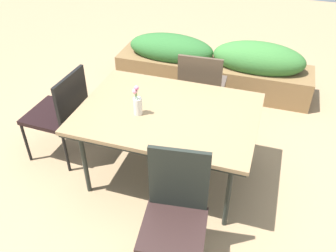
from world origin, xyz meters
name	(u,v)px	position (x,y,z in m)	size (l,w,h in m)	color
ground_plane	(175,181)	(0.00, 0.00, 0.00)	(12.00, 12.00, 0.00)	#9E7F5B
dining_table	(168,116)	(-0.09, 0.06, 0.68)	(1.48, 1.07, 0.73)	#8C704C
chair_far_side	(201,84)	(0.00, 0.90, 0.54)	(0.48, 0.48, 0.91)	#4D4037
chair_near_right	(176,211)	(0.23, -0.79, 0.54)	(0.47, 0.47, 0.98)	black
chair_end_left	(61,110)	(-1.14, 0.05, 0.52)	(0.51, 0.51, 0.91)	black
flower_vase	(137,104)	(-0.31, -0.06, 0.83)	(0.07, 0.07, 0.28)	silver
planter_box	(213,65)	(-0.04, 1.79, 0.32)	(2.45, 0.54, 0.69)	brown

